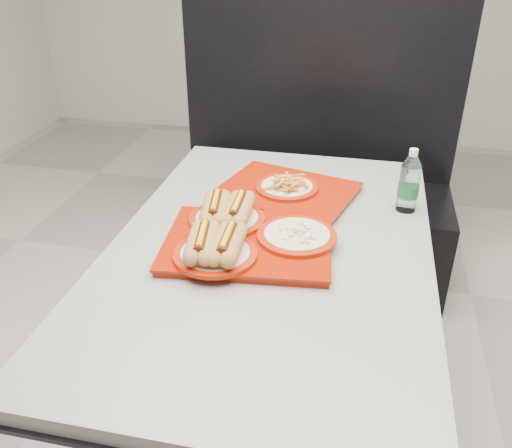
% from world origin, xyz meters
% --- Properties ---
extents(ground, '(6.00, 6.00, 0.00)m').
position_xyz_m(ground, '(0.00, 0.00, 0.00)').
color(ground, '#A19C90').
rests_on(ground, ground).
extents(diner_table, '(0.92, 1.42, 0.75)m').
position_xyz_m(diner_table, '(0.00, 0.00, 0.58)').
color(diner_table, black).
rests_on(diner_table, ground).
extents(booth_bench, '(1.30, 0.57, 1.35)m').
position_xyz_m(booth_bench, '(0.00, 1.09, 0.40)').
color(booth_bench, black).
rests_on(booth_bench, ground).
extents(tray_near, '(0.50, 0.42, 0.10)m').
position_xyz_m(tray_near, '(-0.08, -0.03, 0.79)').
color(tray_near, maroon).
rests_on(tray_near, diner_table).
extents(tray_far, '(0.50, 0.44, 0.08)m').
position_xyz_m(tray_far, '(-0.01, 0.32, 0.77)').
color(tray_far, maroon).
rests_on(tray_far, diner_table).
extents(water_bottle, '(0.07, 0.07, 0.21)m').
position_xyz_m(water_bottle, '(0.38, 0.30, 0.84)').
color(water_bottle, silver).
rests_on(water_bottle, diner_table).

